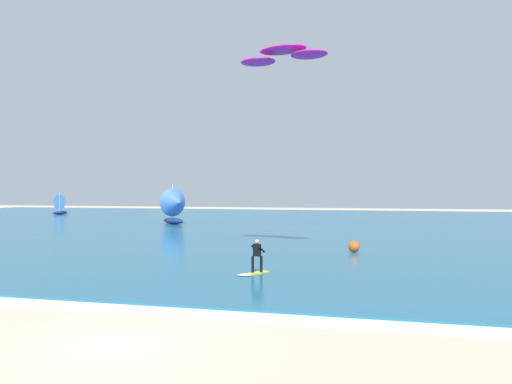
{
  "coord_description": "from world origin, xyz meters",
  "views": [
    {
      "loc": [
        7.23,
        -12.68,
        4.21
      ],
      "look_at": [
        0.24,
        14.26,
        4.11
      ],
      "focal_mm": 36.69,
      "sensor_mm": 36.0,
      "label": 1
    }
  ],
  "objects_px": {
    "kite": "(283,55)",
    "sailboat_mid_left": "(62,204)",
    "sailboat_center_horizon": "(176,206)",
    "marker_buoy": "(354,246)",
    "kitesurfer": "(254,261)"
  },
  "relations": [
    {
      "from": "kite",
      "to": "kitesurfer",
      "type": "bearing_deg",
      "value": -86.49
    },
    {
      "from": "kite",
      "to": "sailboat_center_horizon",
      "type": "bearing_deg",
      "value": 127.23
    },
    {
      "from": "kitesurfer",
      "to": "sailboat_mid_left",
      "type": "bearing_deg",
      "value": 132.08
    },
    {
      "from": "marker_buoy",
      "to": "kitesurfer",
      "type": "bearing_deg",
      "value": -111.77
    },
    {
      "from": "sailboat_mid_left",
      "to": "kitesurfer",
      "type": "bearing_deg",
      "value": -47.92
    },
    {
      "from": "kitesurfer",
      "to": "sailboat_center_horizon",
      "type": "distance_m",
      "value": 38.35
    },
    {
      "from": "marker_buoy",
      "to": "sailboat_mid_left",
      "type": "bearing_deg",
      "value": 140.65
    },
    {
      "from": "kitesurfer",
      "to": "sailboat_mid_left",
      "type": "height_order",
      "value": "sailboat_mid_left"
    },
    {
      "from": "kite",
      "to": "marker_buoy",
      "type": "bearing_deg",
      "value": 5.08
    },
    {
      "from": "marker_buoy",
      "to": "kite",
      "type": "bearing_deg",
      "value": -174.92
    },
    {
      "from": "marker_buoy",
      "to": "sailboat_center_horizon",
      "type": "bearing_deg",
      "value": 134.33
    },
    {
      "from": "sailboat_center_horizon",
      "to": "marker_buoy",
      "type": "height_order",
      "value": "sailboat_center_horizon"
    },
    {
      "from": "kitesurfer",
      "to": "kite",
      "type": "height_order",
      "value": "kite"
    },
    {
      "from": "kitesurfer",
      "to": "kite",
      "type": "distance_m",
      "value": 16.06
    },
    {
      "from": "kite",
      "to": "sailboat_mid_left",
      "type": "height_order",
      "value": "kite"
    }
  ]
}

